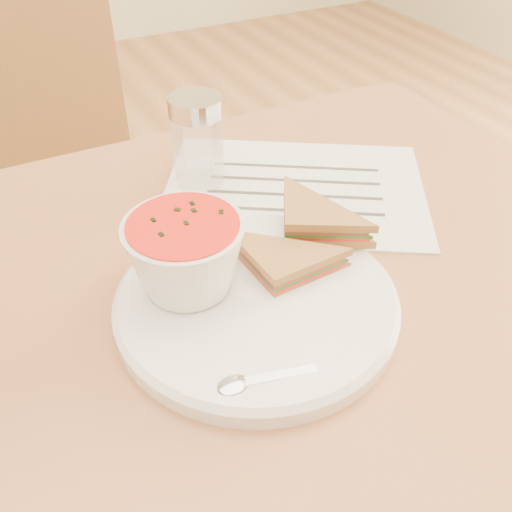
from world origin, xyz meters
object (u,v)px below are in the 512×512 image
dining_table (229,472)px  plate (256,303)px  chair_far (73,244)px  condiment_shaker (198,142)px  soup_bowl (186,259)px

dining_table → plate: (0.02, -0.05, 0.38)m
dining_table → chair_far: bearing=98.6°
dining_table → plate: plate is taller
chair_far → condiment_shaker: bearing=108.4°
chair_far → plate: size_ratio=3.21×
soup_bowl → condiment_shaker: 0.23m
plate → condiment_shaker: 0.25m
chair_far → condiment_shaker: 0.53m
chair_far → condiment_shaker: size_ratio=7.52×
plate → soup_bowl: soup_bowl is taller
dining_table → soup_bowl: bearing=-162.6°
dining_table → condiment_shaker: bearing=72.3°
chair_far → soup_bowl: size_ratio=7.81×
dining_table → chair_far: chair_far is taller
chair_far → plate: 0.68m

